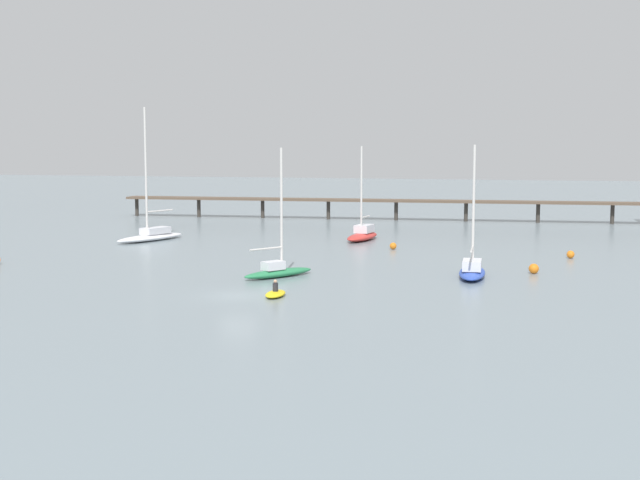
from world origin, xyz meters
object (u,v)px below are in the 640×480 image
at_px(sailboat_green, 278,268).
at_px(mooring_buoy_far, 393,246).
at_px(sailboat_red, 363,234).
at_px(mooring_buoy_outer, 571,254).
at_px(sailboat_white, 151,233).
at_px(dinghy_yellow, 275,293).
at_px(sailboat_blue, 472,269).
at_px(mooring_buoy_inner, 534,269).
at_px(pier, 522,194).

relative_size(sailboat_green, mooring_buoy_far, 14.78).
xyz_separation_m(sailboat_red, mooring_buoy_outer, (20.88, -9.46, -0.34)).
distance_m(sailboat_white, dinghy_yellow, 36.60).
height_order(sailboat_blue, dinghy_yellow, sailboat_blue).
xyz_separation_m(dinghy_yellow, mooring_buoy_inner, (16.30, 14.95, 0.18)).
bearing_deg(pier, dinghy_yellow, -102.74).
bearing_deg(mooring_buoy_inner, pier, 93.23).
height_order(sailboat_blue, mooring_buoy_inner, sailboat_blue).
bearing_deg(dinghy_yellow, sailboat_white, 128.83).
distance_m(pier, sailboat_white, 48.85).
relative_size(sailboat_green, dinghy_yellow, 3.53).
xyz_separation_m(sailboat_white, mooring_buoy_far, (25.84, -0.89, -0.43)).
height_order(pier, sailboat_green, sailboat_green).
height_order(sailboat_white, mooring_buoy_inner, sailboat_white).
bearing_deg(mooring_buoy_outer, sailboat_green, -141.62).
height_order(pier, mooring_buoy_outer, pier).
bearing_deg(mooring_buoy_outer, sailboat_blue, -118.92).
height_order(pier, sailboat_red, sailboat_red).
height_order(sailboat_green, mooring_buoy_outer, sailboat_green).
relative_size(pier, dinghy_yellow, 27.21).
xyz_separation_m(sailboat_blue, dinghy_yellow, (-11.82, -11.80, -0.44)).
bearing_deg(pier, mooring_buoy_far, -108.14).
bearing_deg(mooring_buoy_far, sailboat_white, 178.03).
bearing_deg(sailboat_blue, pier, 87.78).
bearing_deg(sailboat_green, mooring_buoy_outer, 38.38).
xyz_separation_m(sailboat_blue, mooring_buoy_outer, (7.42, 13.43, -0.31)).
bearing_deg(sailboat_white, mooring_buoy_inner, -19.06).
bearing_deg(mooring_buoy_inner, sailboat_blue, -144.87).
relative_size(sailboat_white, sailboat_red, 1.40).
bearing_deg(mooring_buoy_outer, sailboat_white, 175.56).
bearing_deg(dinghy_yellow, sailboat_red, 92.71).
bearing_deg(sailboat_white, dinghy_yellow, -51.17).
bearing_deg(sailboat_green, mooring_buoy_far, 74.75).
xyz_separation_m(pier, sailboat_red, (-15.36, -25.97, -3.00)).
height_order(sailboat_white, sailboat_blue, sailboat_white).
height_order(pier, sailboat_white, sailboat_white).
relative_size(sailboat_blue, sailboat_red, 1.01).
height_order(sailboat_blue, sailboat_green, sailboat_blue).
xyz_separation_m(sailboat_white, sailboat_green, (20.51, -20.45, -0.10)).
bearing_deg(sailboat_blue, sailboat_white, 154.33).
relative_size(pier, sailboat_green, 7.72).
xyz_separation_m(sailboat_white, dinghy_yellow, (22.95, -28.51, -0.55)).
bearing_deg(sailboat_red, sailboat_white, -163.81).
xyz_separation_m(dinghy_yellow, mooring_buoy_far, (2.89, 27.62, 0.12)).
bearing_deg(pier, sailboat_green, -107.08).
distance_m(sailboat_green, mooring_buoy_outer, 27.66).
relative_size(sailboat_white, mooring_buoy_far, 20.92).
bearing_deg(mooring_buoy_far, sailboat_blue, -60.56).
xyz_separation_m(sailboat_red, mooring_buoy_far, (4.53, -7.07, -0.35)).
bearing_deg(mooring_buoy_outer, dinghy_yellow, -127.33).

